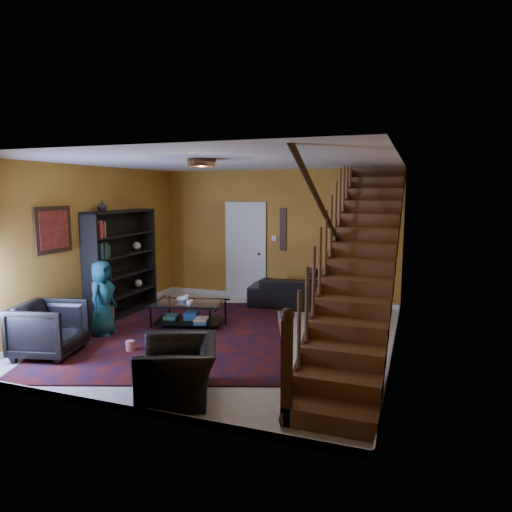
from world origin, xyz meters
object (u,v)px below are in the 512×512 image
Objects in this scene: coffee_table at (189,313)px; bookshelf at (122,265)px; armchair_right at (179,370)px; armchair_left at (49,329)px; sofa at (301,292)px.

bookshelf is at bearing 168.07° from coffee_table.
bookshelf is at bearing -159.71° from armchair_right.
bookshelf reaches higher than coffee_table.
armchair_right reaches higher than coffee_table.
coffee_table is at bearing -46.03° from armchair_left.
armchair_left is 2.47m from armchair_right.
coffee_table is (-1.18, 2.46, -0.06)m from armchair_right.
sofa is 2.43× the size of armchair_left.
armchair_left reaches higher than armchair_right.
armchair_left is at bearing 49.67° from sofa.
bookshelf is at bearing -4.44° from armchair_left.
armchair_left is at bearing -81.02° from bookshelf.
armchair_left is at bearing -122.61° from coffee_table.
sofa is at bearing 151.48° from armchair_right.
bookshelf is 2.34m from armchair_left.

